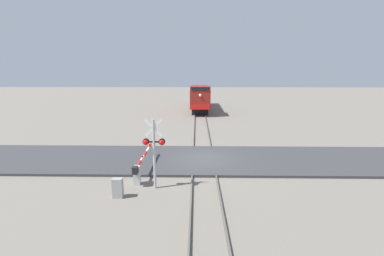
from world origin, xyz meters
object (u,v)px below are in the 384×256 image
at_px(crossing_gate, 139,168).
at_px(crossing_signal, 154,146).
at_px(utility_cabinet, 118,188).
at_px(locomotive, 200,96).

bearing_deg(crossing_gate, crossing_signal, -45.97).
distance_m(crossing_gate, utility_cabinet, 2.31).
distance_m(crossing_signal, utility_cabinet, 2.73).
xyz_separation_m(crossing_signal, utility_cabinet, (-1.70, -1.09, -1.85)).
xyz_separation_m(locomotive, crossing_signal, (-2.69, -28.76, 0.23)).
relative_size(crossing_gate, utility_cabinet, 5.18).
bearing_deg(utility_cabinet, crossing_gate, 74.63).
height_order(crossing_signal, utility_cabinet, crossing_signal).
xyz_separation_m(locomotive, utility_cabinet, (-4.38, -29.85, -1.62)).
bearing_deg(locomotive, crossing_signal, -95.34).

